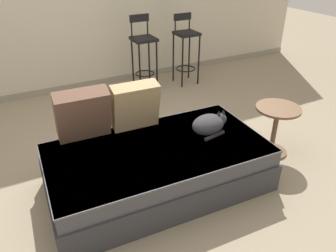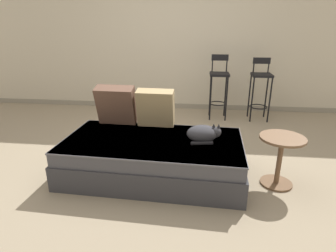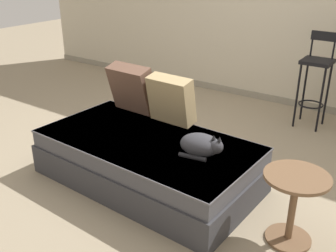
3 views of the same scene
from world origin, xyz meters
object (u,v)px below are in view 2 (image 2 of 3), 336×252
Objects in this scene: cat at (203,133)px; throw_pillow_middle at (156,108)px; bar_stool_by_doorway at (261,84)px; side_table at (280,154)px; bar_stool_near_window at (219,82)px; couch at (153,157)px; throw_pillow_corner at (117,105)px.

throw_pillow_middle is at bearing 144.46° from cat.
bar_stool_by_doorway is 2.16m from side_table.
bar_stool_near_window is at bearing 82.65° from cat.
throw_pillow_middle reaches higher than cat.
bar_stool_near_window is at bearing 103.16° from side_table.
side_table is at bearing -2.47° from couch.
throw_pillow_middle reaches higher than side_table.
throw_pillow_corner is 1.12m from cat.
side_table is at bearing -4.97° from cat.
bar_stool_near_window is at bearing 63.76° from throw_pillow_middle.
bar_stool_by_doorway is at bearing 84.98° from side_table.
bar_stool_by_doorway is (1.98, 1.65, -0.05)m from throw_pillow_corner.
bar_stool_near_window is 1.04× the size of bar_stool_by_doorway.
bar_stool_near_window is (0.82, 1.67, -0.01)m from throw_pillow_middle.
couch is 1.30m from side_table.
throw_pillow_middle is 0.70m from cat.
bar_stool_by_doorway reaches higher than throw_pillow_middle.
side_table is (0.77, -0.07, -0.16)m from cat.
cat is (0.56, -0.40, -0.14)m from throw_pillow_middle.
couch is 1.87× the size of bar_stool_by_doorway.
throw_pillow_corner is 0.46× the size of bar_stool_by_doorway.
bar_stool_near_window reaches higher than side_table.
bar_stool_by_doorway is (1.48, 2.08, 0.39)m from couch.
throw_pillow_middle is at bearing -132.13° from bar_stool_by_doorway.
throw_pillow_corner reaches higher than couch.
side_table is at bearing -76.84° from bar_stool_near_window.
throw_pillow_middle reaches higher than couch.
cat is at bearing 1.17° from couch.
throw_pillow_middle is 1.86m from bar_stool_near_window.
throw_pillow_middle is 0.42× the size of bar_stool_near_window.
side_table is (1.79, -0.48, -0.31)m from throw_pillow_corner.
side_table is at bearing -15.12° from throw_pillow_corner.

